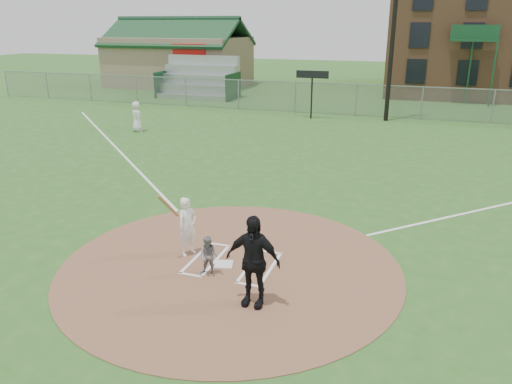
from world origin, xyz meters
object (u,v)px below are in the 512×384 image
(home_plate, at_px, (224,264))
(batter_at_plate, at_px, (187,226))
(ondeck_player, at_px, (137,117))
(catcher, at_px, (209,256))
(umpire, at_px, (253,261))

(home_plate, relative_size, batter_at_plate, 0.25)
(ondeck_player, xyz_separation_m, batter_at_plate, (9.45, -13.07, -0.02))
(catcher, xyz_separation_m, ondeck_player, (-10.42, 13.94, 0.31))
(home_plate, relative_size, umpire, 0.22)
(catcher, xyz_separation_m, umpire, (1.40, -0.88, 0.53))
(catcher, xyz_separation_m, batter_at_plate, (-0.97, 0.87, 0.29))
(catcher, bearing_deg, umpire, -37.33)
(home_plate, xyz_separation_m, catcher, (-0.14, -0.58, 0.47))
(catcher, height_order, ondeck_player, ondeck_player)
(umpire, bearing_deg, catcher, 149.44)
(home_plate, relative_size, ondeck_player, 0.27)
(umpire, distance_m, batter_at_plate, 2.95)
(ondeck_player, bearing_deg, batter_at_plate, 169.74)
(catcher, distance_m, umpire, 1.73)
(home_plate, distance_m, catcher, 0.76)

